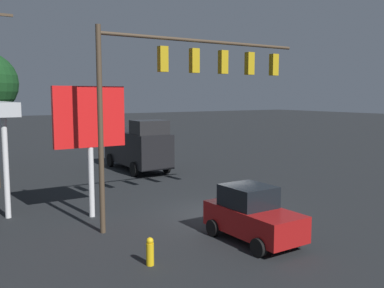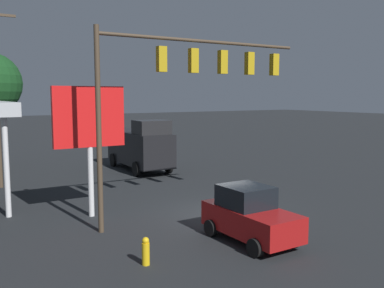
{
  "view_description": "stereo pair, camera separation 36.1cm",
  "coord_description": "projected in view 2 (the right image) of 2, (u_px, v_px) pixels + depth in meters",
  "views": [
    {
      "loc": [
        10.8,
        14.94,
        5.19
      ],
      "look_at": [
        0.0,
        -2.0,
        2.9
      ],
      "focal_mm": 40.0,
      "sensor_mm": 36.0,
      "label": 1
    },
    {
      "loc": [
        10.5,
        15.13,
        5.19
      ],
      "look_at": [
        0.0,
        -2.0,
        2.9
      ],
      "focal_mm": 40.0,
      "sensor_mm": 36.0,
      "label": 2
    }
  ],
  "objects": [
    {
      "name": "fire_hydrant",
      "position": [
        146.0,
        251.0,
        13.1
      ],
      "size": [
        0.24,
        0.24,
        0.88
      ],
      "color": "gold",
      "rests_on": "ground"
    },
    {
      "name": "traffic_signal_assembly",
      "position": [
        190.0,
        75.0,
        17.71
      ],
      "size": [
        9.62,
        0.43,
        7.74
      ],
      "color": "#473828",
      "rests_on": "ground"
    },
    {
      "name": "hatchback_crossing",
      "position": [
        250.0,
        215.0,
        15.23
      ],
      "size": [
        2.02,
        3.83,
        1.97
      ],
      "rotation": [
        0.0,
        0.0,
        1.59
      ],
      "color": "maroon",
      "rests_on": "ground"
    },
    {
      "name": "price_sign",
      "position": [
        89.0,
        122.0,
        18.01
      ],
      "size": [
        3.05,
        0.27,
        5.57
      ],
      "color": "silver",
      "rests_on": "ground"
    },
    {
      "name": "delivery_truck",
      "position": [
        140.0,
        146.0,
        29.62
      ],
      "size": [
        2.75,
        6.88,
        3.58
      ],
      "rotation": [
        0.0,
        0.0,
        1.54
      ],
      "color": "black",
      "rests_on": "ground"
    },
    {
      "name": "ground_plane",
      "position": [
        216.0,
        214.0,
        18.86
      ],
      "size": [
        200.0,
        200.0,
        0.0
      ],
      "primitive_type": "plane",
      "color": "black"
    }
  ]
}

